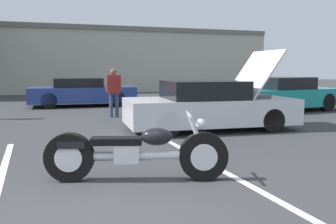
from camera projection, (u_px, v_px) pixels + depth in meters
parking_stripe_middle at (209, 163)px, 6.47m from camera, size 0.12×5.92×0.01m
far_building at (42, 58)px, 24.99m from camera, size 32.00×4.20×4.40m
motorcycle at (136, 153)px, 5.46m from camera, size 2.60×1.05×1.00m
show_car_hood_open at (210, 106)px, 10.03m from camera, size 4.62×2.33×2.13m
parked_car_mid_right_row at (82, 92)px, 16.26m from camera, size 4.57×2.02×1.22m
parked_car_right_row at (284, 95)px, 14.40m from camera, size 4.57×2.45×1.30m
spectator_near_motorcycle at (114, 89)px, 12.50m from camera, size 0.52×0.21×1.63m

